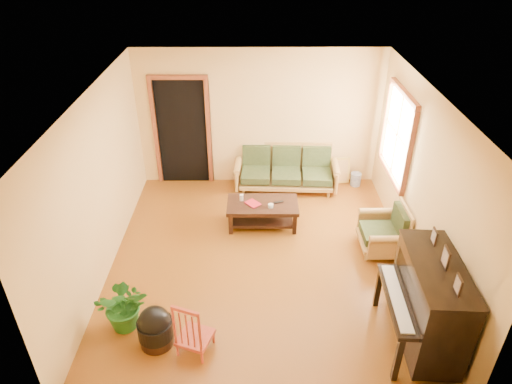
{
  "coord_description": "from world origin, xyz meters",
  "views": [
    {
      "loc": [
        -0.1,
        -5.43,
        4.5
      ],
      "look_at": [
        -0.07,
        0.2,
        1.1
      ],
      "focal_mm": 32.0,
      "sensor_mm": 36.0,
      "label": 1
    }
  ],
  "objects_px": {
    "ceramic_crock": "(356,179)",
    "coffee_table": "(263,214)",
    "armchair": "(382,229)",
    "red_chair": "(194,325)",
    "footstool": "(156,331)",
    "sofa": "(286,169)",
    "potted_plant": "(125,305)",
    "piano": "(429,305)"
  },
  "relations": [
    {
      "from": "ceramic_crock",
      "to": "coffee_table",
      "type": "bearing_deg",
      "value": -144.04
    },
    {
      "from": "armchair",
      "to": "ceramic_crock",
      "type": "distance_m",
      "value": 2.02
    },
    {
      "from": "red_chair",
      "to": "ceramic_crock",
      "type": "xyz_separation_m",
      "value": [
        2.69,
        3.95,
        -0.28
      ]
    },
    {
      "from": "footstool",
      "to": "coffee_table",
      "type": "bearing_deg",
      "value": 62.01
    },
    {
      "from": "sofa",
      "to": "armchair",
      "type": "distance_m",
      "value": 2.33
    },
    {
      "from": "sofa",
      "to": "armchair",
      "type": "relative_size",
      "value": 2.47
    },
    {
      "from": "potted_plant",
      "to": "sofa",
      "type": "bearing_deg",
      "value": 57.12
    },
    {
      "from": "footstool",
      "to": "potted_plant",
      "type": "relative_size",
      "value": 0.6
    },
    {
      "from": "footstool",
      "to": "potted_plant",
      "type": "distance_m",
      "value": 0.53
    },
    {
      "from": "coffee_table",
      "to": "piano",
      "type": "distance_m",
      "value": 3.16
    },
    {
      "from": "sofa",
      "to": "piano",
      "type": "relative_size",
      "value": 1.42
    },
    {
      "from": "sofa",
      "to": "ceramic_crock",
      "type": "relative_size",
      "value": 7.54
    },
    {
      "from": "ceramic_crock",
      "to": "armchair",
      "type": "bearing_deg",
      "value": -90.07
    },
    {
      "from": "piano",
      "to": "potted_plant",
      "type": "relative_size",
      "value": 1.89
    },
    {
      "from": "armchair",
      "to": "footstool",
      "type": "bearing_deg",
      "value": -150.35
    },
    {
      "from": "armchair",
      "to": "footstool",
      "type": "relative_size",
      "value": 1.81
    },
    {
      "from": "coffee_table",
      "to": "armchair",
      "type": "bearing_deg",
      "value": -20.13
    },
    {
      "from": "armchair",
      "to": "ceramic_crock",
      "type": "relative_size",
      "value": 3.06
    },
    {
      "from": "footstool",
      "to": "potted_plant",
      "type": "bearing_deg",
      "value": 146.26
    },
    {
      "from": "red_chair",
      "to": "coffee_table",
      "type": "bearing_deg",
      "value": 92.08
    },
    {
      "from": "sofa",
      "to": "red_chair",
      "type": "xyz_separation_m",
      "value": [
        -1.32,
        -3.83,
        -0.01
      ]
    },
    {
      "from": "footstool",
      "to": "ceramic_crock",
      "type": "distance_m",
      "value": 4.99
    },
    {
      "from": "piano",
      "to": "red_chair",
      "type": "xyz_separation_m",
      "value": [
        -2.76,
        -0.12,
        -0.19
      ]
    },
    {
      "from": "sofa",
      "to": "coffee_table",
      "type": "relative_size",
      "value": 1.63
    },
    {
      "from": "coffee_table",
      "to": "red_chair",
      "type": "xyz_separation_m",
      "value": [
        -0.85,
        -2.61,
        0.19
      ]
    },
    {
      "from": "sofa",
      "to": "coffee_table",
      "type": "height_order",
      "value": "sofa"
    },
    {
      "from": "armchair",
      "to": "piano",
      "type": "xyz_separation_m",
      "value": [
        0.08,
        -1.82,
        0.21
      ]
    },
    {
      "from": "piano",
      "to": "ceramic_crock",
      "type": "bearing_deg",
      "value": 93.98
    },
    {
      "from": "footstool",
      "to": "potted_plant",
      "type": "height_order",
      "value": "potted_plant"
    },
    {
      "from": "armchair",
      "to": "ceramic_crock",
      "type": "height_order",
      "value": "armchair"
    },
    {
      "from": "coffee_table",
      "to": "armchair",
      "type": "height_order",
      "value": "armchair"
    },
    {
      "from": "coffee_table",
      "to": "red_chair",
      "type": "distance_m",
      "value": 2.75
    },
    {
      "from": "piano",
      "to": "potted_plant",
      "type": "distance_m",
      "value": 3.69
    },
    {
      "from": "footstool",
      "to": "red_chair",
      "type": "bearing_deg",
      "value": -11.02
    },
    {
      "from": "red_chair",
      "to": "sofa",
      "type": "bearing_deg",
      "value": 91.09
    },
    {
      "from": "armchair",
      "to": "footstool",
      "type": "height_order",
      "value": "armchair"
    },
    {
      "from": "piano",
      "to": "potted_plant",
      "type": "xyz_separation_m",
      "value": [
        -3.67,
        0.25,
        -0.24
      ]
    },
    {
      "from": "footstool",
      "to": "potted_plant",
      "type": "xyz_separation_m",
      "value": [
        -0.42,
        0.28,
        0.15
      ]
    },
    {
      "from": "footstool",
      "to": "ceramic_crock",
      "type": "xyz_separation_m",
      "value": [
        3.18,
        3.85,
        -0.08
      ]
    },
    {
      "from": "footstool",
      "to": "red_chair",
      "type": "height_order",
      "value": "red_chair"
    },
    {
      "from": "sofa",
      "to": "footstool",
      "type": "distance_m",
      "value": 4.15
    },
    {
      "from": "footstool",
      "to": "ceramic_crock",
      "type": "bearing_deg",
      "value": 50.48
    }
  ]
}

